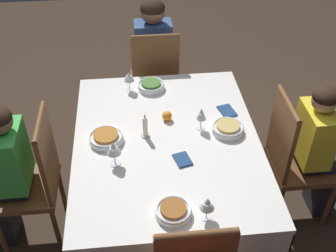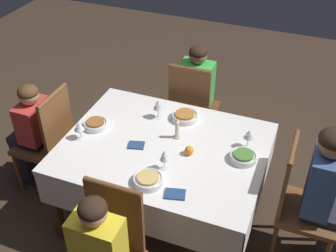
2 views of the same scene
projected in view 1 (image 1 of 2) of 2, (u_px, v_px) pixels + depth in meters
ground_plane at (167, 213)px, 3.09m from camera, size 8.00×8.00×0.00m
dining_table at (167, 150)px, 2.69m from camera, size 1.49×1.16×0.72m
chair_east at (155, 78)px, 3.53m from camera, size 0.41×0.41×0.99m
chair_south at (293, 156)px, 2.80m from camera, size 0.41×0.41×0.99m
chair_north at (35, 177)px, 2.65m from camera, size 0.41×0.41×0.99m
person_adult_denim at (153, 54)px, 3.56m from camera, size 0.34×0.30×1.17m
person_child_yellow at (319, 148)px, 2.78m from camera, size 0.30×0.33×1.07m
person_child_green at (5, 173)px, 2.60m from camera, size 0.30×0.33×1.08m
bowl_east at (151, 85)px, 3.05m from camera, size 0.19×0.19×0.06m
wine_glass_east at (129, 77)px, 2.99m from camera, size 0.07×0.07×0.15m
bowl_south at (228, 128)px, 2.68m from camera, size 0.20×0.20×0.06m
wine_glass_south at (201, 114)px, 2.65m from camera, size 0.06×0.06×0.16m
bowl_west at (173, 211)px, 2.17m from camera, size 0.19×0.19×0.06m
wine_glass_west at (207, 204)px, 2.10m from camera, size 0.08×0.08×0.15m
bowl_north at (106, 138)px, 2.61m from camera, size 0.21×0.21×0.06m
wine_glass_north at (114, 149)px, 2.40m from camera, size 0.08×0.08×0.17m
candle_centerpiece at (145, 128)px, 2.62m from camera, size 0.06×0.06×0.17m
orange_fruit at (167, 116)px, 2.77m from camera, size 0.07×0.07×0.07m
napkin_red_folded at (227, 111)px, 2.85m from camera, size 0.15×0.12×0.01m
napkin_spare_side at (182, 160)px, 2.49m from camera, size 0.14×0.12×0.01m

